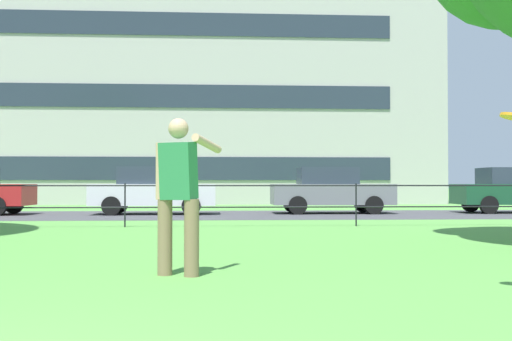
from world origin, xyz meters
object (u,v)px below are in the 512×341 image
at_px(apartment_building_background, 97,77).
at_px(person_thrower, 179,191).
at_px(car_white_far_left, 153,190).
at_px(car_grey_left, 330,190).

bearing_deg(apartment_building_background, person_thrower, -78.93).
xyz_separation_m(car_white_far_left, car_grey_left, (5.89, 0.26, 0.00)).
distance_m(car_grey_left, apartment_building_background, 20.26).
xyz_separation_m(car_grey_left, apartment_building_background, (-10.44, 16.19, 6.28)).
bearing_deg(car_grey_left, car_white_far_left, -177.44).
xyz_separation_m(person_thrower, car_grey_left, (4.34, 14.96, -0.14)).
distance_m(person_thrower, apartment_building_background, 32.33).
bearing_deg(apartment_building_background, car_white_far_left, -74.55).
height_order(car_white_far_left, apartment_building_background, apartment_building_background).
distance_m(person_thrower, car_white_far_left, 14.78).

